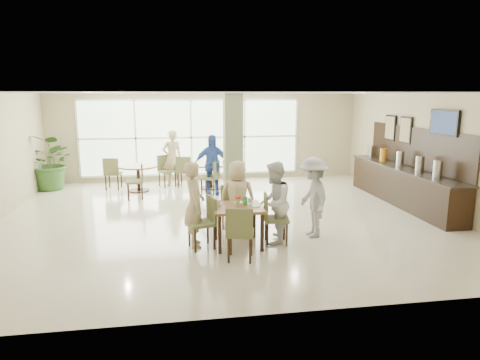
{
  "coord_description": "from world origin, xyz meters",
  "views": [
    {
      "loc": [
        -1.1,
        -9.41,
        2.77
      ],
      "look_at": [
        0.2,
        -1.2,
        1.1
      ],
      "focal_mm": 32.0,
      "sensor_mm": 36.0,
      "label": 1
    }
  ],
  "objects": [
    {
      "name": "ground",
      "position": [
        0.0,
        0.0,
        0.0
      ],
      "size": [
        10.0,
        10.0,
        0.0
      ],
      "primitive_type": "plane",
      "color": "beige",
      "rests_on": "ground"
    },
    {
      "name": "room_shell",
      "position": [
        0.0,
        0.0,
        1.7
      ],
      "size": [
        10.0,
        10.0,
        10.0
      ],
      "color": "white",
      "rests_on": "ground"
    },
    {
      "name": "window_bank",
      "position": [
        -0.5,
        4.46,
        1.4
      ],
      "size": [
        7.0,
        0.04,
        7.0
      ],
      "color": "silver",
      "rests_on": "ground"
    },
    {
      "name": "column",
      "position": [
        0.4,
        1.2,
        1.4
      ],
      "size": [
        0.45,
        0.45,
        2.8
      ],
      "primitive_type": "cube",
      "color": "#788059",
      "rests_on": "ground"
    },
    {
      "name": "main_table",
      "position": [
        0.05,
        -1.9,
        0.65
      ],
      "size": [
        0.9,
        0.9,
        0.75
      ],
      "color": "brown",
      "rests_on": "ground"
    },
    {
      "name": "round_table_left",
      "position": [
        -2.11,
        3.06,
        0.58
      ],
      "size": [
        1.12,
        1.12,
        0.75
      ],
      "color": "brown",
      "rests_on": "ground"
    },
    {
      "name": "round_table_right",
      "position": [
        -0.0,
        3.1,
        0.59
      ],
      "size": [
        1.19,
        1.19,
        0.75
      ],
      "color": "brown",
      "rests_on": "ground"
    },
    {
      "name": "chairs_main_table",
      "position": [
        0.04,
        -1.9,
        0.47
      ],
      "size": [
        1.94,
        1.98,
        0.95
      ],
      "color": "olive",
      "rests_on": "ground"
    },
    {
      "name": "chairs_table_left",
      "position": [
        -2.1,
        3.06,
        0.47
      ],
      "size": [
        2.14,
        2.01,
        0.95
      ],
      "color": "olive",
      "rests_on": "ground"
    },
    {
      "name": "chairs_table_right",
      "position": [
        -0.0,
        3.09,
        0.47
      ],
      "size": [
        2.17,
        1.76,
        0.95
      ],
      "color": "olive",
      "rests_on": "ground"
    },
    {
      "name": "tabletop_clutter",
      "position": [
        0.09,
        -1.89,
        0.81
      ],
      "size": [
        0.77,
        0.76,
        0.21
      ],
      "color": "white",
      "rests_on": "main_table"
    },
    {
      "name": "buffet_counter",
      "position": [
        4.7,
        0.51,
        0.55
      ],
      "size": [
        0.64,
        4.7,
        1.95
      ],
      "color": "black",
      "rests_on": "ground"
    },
    {
      "name": "wall_tv",
      "position": [
        4.94,
        -0.6,
        2.15
      ],
      "size": [
        0.06,
        1.0,
        0.58
      ],
      "color": "black",
      "rests_on": "ground"
    },
    {
      "name": "framed_art_a",
      "position": [
        4.95,
        1.0,
        1.85
      ],
      "size": [
        0.05,
        0.55,
        0.7
      ],
      "color": "black",
      "rests_on": "ground"
    },
    {
      "name": "framed_art_b",
      "position": [
        4.95,
        1.8,
        1.85
      ],
      "size": [
        0.05,
        0.55,
        0.7
      ],
      "color": "black",
      "rests_on": "ground"
    },
    {
      "name": "potted_plant",
      "position": [
        -4.63,
        3.68,
        0.82
      ],
      "size": [
        1.96,
        1.96,
        1.65
      ],
      "primitive_type": "imported",
      "rotation": [
        0.0,
        0.0,
        -0.43
      ],
      "color": "#315A24",
      "rests_on": "ground"
    },
    {
      "name": "teen_left",
      "position": [
        -0.74,
        -1.8,
        0.79
      ],
      "size": [
        0.41,
        0.6,
        1.58
      ],
      "primitive_type": "imported",
      "rotation": [
        0.0,
        0.0,
        1.62
      ],
      "color": "tan",
      "rests_on": "ground"
    },
    {
      "name": "teen_far",
      "position": [
        0.15,
        -1.18,
        0.75
      ],
      "size": [
        0.8,
        0.55,
        1.49
      ],
      "primitive_type": "imported",
      "rotation": [
        0.0,
        0.0,
        2.91
      ],
      "color": "tan",
      "rests_on": "ground"
    },
    {
      "name": "teen_right",
      "position": [
        0.74,
        -1.85,
        0.78
      ],
      "size": [
        0.84,
        0.93,
        1.55
      ],
      "primitive_type": "imported",
      "rotation": [
        0.0,
        0.0,
        -1.98
      ],
      "color": "white",
      "rests_on": "ground"
    },
    {
      "name": "teen_standing",
      "position": [
        1.58,
        -1.6,
        0.79
      ],
      "size": [
        0.61,
        1.04,
        1.58
      ],
      "primitive_type": "imported",
      "rotation": [
        0.0,
        0.0,
        -1.55
      ],
      "color": "#A5A5A7",
      "rests_on": "ground"
    },
    {
      "name": "adult_a",
      "position": [
        -0.04,
        2.31,
        0.84
      ],
      "size": [
        1.0,
        0.58,
        1.68
      ],
      "primitive_type": "imported",
      "rotation": [
        0.0,
        0.0,
        -0.02
      ],
      "color": "#3858AA",
      "rests_on": "ground"
    },
    {
      "name": "adult_b",
      "position": [
        0.77,
        3.15,
        0.81
      ],
      "size": [
        1.19,
        1.65,
        1.63
      ],
      "primitive_type": "imported",
      "rotation": [
        0.0,
        0.0,
        -1.97
      ],
      "color": "white",
      "rests_on": "ground"
    },
    {
      "name": "adult_standing",
      "position": [
        -1.12,
        3.72,
        0.86
      ],
      "size": [
        0.72,
        0.58,
        1.71
      ],
      "primitive_type": "imported",
      "rotation": [
        0.0,
        0.0,
        3.45
      ],
      "color": "tan",
      "rests_on": "ground"
    }
  ]
}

